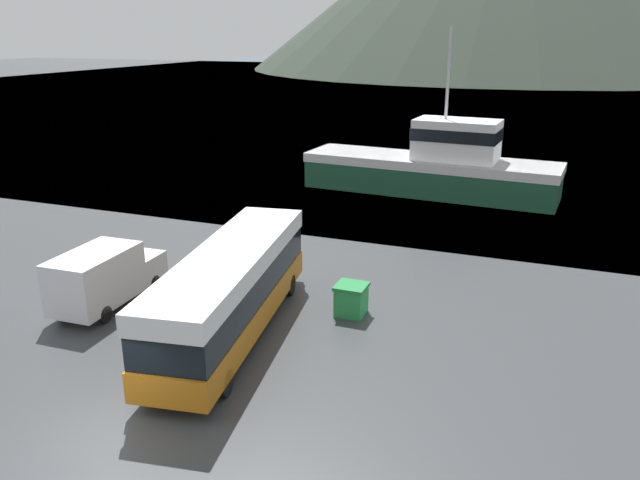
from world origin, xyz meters
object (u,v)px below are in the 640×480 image
object	(u,v)px
delivery_van	(104,276)
tour_bus	(232,288)
fishing_boat	(435,166)
small_boat	(444,160)
storage_bin	(351,299)

from	to	relation	value
delivery_van	tour_bus	bearing A→B (deg)	-5.64
fishing_boat	small_boat	distance (m)	10.05
delivery_van	small_boat	bearing A→B (deg)	74.87
tour_bus	delivery_van	xyz separation A→B (m)	(-6.17, 0.38, -0.56)
delivery_van	fishing_boat	xyz separation A→B (m)	(8.87, 23.76, 0.64)
storage_bin	small_boat	bearing A→B (deg)	93.69
tour_bus	storage_bin	bearing A→B (deg)	32.92
storage_bin	fishing_boat	bearing A→B (deg)	92.43
storage_bin	small_boat	xyz separation A→B (m)	(-1.99, 30.77, -0.24)
delivery_van	small_boat	world-z (taller)	delivery_van
storage_bin	small_boat	distance (m)	30.83
storage_bin	delivery_van	bearing A→B (deg)	-163.62
tour_bus	fishing_boat	world-z (taller)	fishing_boat
tour_bus	fishing_boat	size ratio (longest dim) A/B	0.66
storage_bin	small_boat	size ratio (longest dim) A/B	0.20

